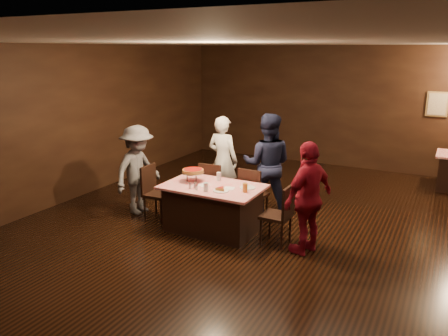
% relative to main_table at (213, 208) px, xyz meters
% --- Properties ---
extents(room, '(10.00, 10.04, 3.02)m').
position_rel_main_table_xyz_m(room, '(0.75, 0.16, 1.75)').
color(room, black).
rests_on(room, ground).
extents(main_table, '(1.60, 1.00, 0.77)m').
position_rel_main_table_xyz_m(main_table, '(0.00, 0.00, 0.00)').
color(main_table, red).
rests_on(main_table, ground).
extents(chair_far_left, '(0.47, 0.47, 0.95)m').
position_rel_main_table_xyz_m(chair_far_left, '(-0.40, 0.75, 0.09)').
color(chair_far_left, black).
rests_on(chair_far_left, ground).
extents(chair_far_right, '(0.44, 0.44, 0.95)m').
position_rel_main_table_xyz_m(chair_far_right, '(0.40, 0.75, 0.09)').
color(chair_far_right, black).
rests_on(chair_far_right, ground).
extents(chair_end_left, '(0.43, 0.43, 0.95)m').
position_rel_main_table_xyz_m(chair_end_left, '(-1.10, 0.00, 0.09)').
color(chair_end_left, black).
rests_on(chair_end_left, ground).
extents(chair_end_right, '(0.43, 0.43, 0.95)m').
position_rel_main_table_xyz_m(chair_end_right, '(1.10, 0.00, 0.09)').
color(chair_end_right, black).
rests_on(chair_end_right, ground).
extents(diner_white_jacket, '(0.64, 0.44, 1.70)m').
position_rel_main_table_xyz_m(diner_white_jacket, '(-0.49, 1.27, 0.47)').
color(diner_white_jacket, white).
rests_on(diner_white_jacket, ground).
extents(diner_navy_hoodie, '(1.05, 0.92, 1.83)m').
position_rel_main_table_xyz_m(diner_navy_hoodie, '(0.46, 1.17, 0.53)').
color(diner_navy_hoodie, black).
rests_on(diner_navy_hoodie, ground).
extents(diner_grey_knit, '(0.68, 1.08, 1.61)m').
position_rel_main_table_xyz_m(diner_grey_knit, '(-1.59, 0.09, 0.42)').
color(diner_grey_knit, slate).
rests_on(diner_grey_knit, ground).
extents(diner_red_shirt, '(0.73, 1.06, 1.67)m').
position_rel_main_table_xyz_m(diner_red_shirt, '(1.60, -0.04, 0.45)').
color(diner_red_shirt, maroon).
rests_on(diner_red_shirt, ground).
extents(pizza_stand, '(0.38, 0.38, 0.22)m').
position_rel_main_table_xyz_m(pizza_stand, '(-0.40, 0.05, 0.57)').
color(pizza_stand, black).
rests_on(pizza_stand, main_table).
extents(plate_with_slice, '(0.25, 0.25, 0.06)m').
position_rel_main_table_xyz_m(plate_with_slice, '(0.25, -0.18, 0.41)').
color(plate_with_slice, white).
rests_on(plate_with_slice, main_table).
extents(plate_empty, '(0.25, 0.25, 0.01)m').
position_rel_main_table_xyz_m(plate_empty, '(0.55, 0.15, 0.39)').
color(plate_empty, white).
rests_on(plate_empty, main_table).
extents(glass_front_left, '(0.08, 0.08, 0.14)m').
position_rel_main_table_xyz_m(glass_front_left, '(0.05, -0.30, 0.46)').
color(glass_front_left, silver).
rests_on(glass_front_left, main_table).
extents(glass_amber, '(0.08, 0.08, 0.14)m').
position_rel_main_table_xyz_m(glass_amber, '(0.60, -0.05, 0.46)').
color(glass_amber, '#BF7F26').
rests_on(glass_amber, main_table).
extents(glass_back, '(0.08, 0.08, 0.14)m').
position_rel_main_table_xyz_m(glass_back, '(-0.05, 0.30, 0.46)').
color(glass_back, silver).
rests_on(glass_back, main_table).
extents(condiments, '(0.17, 0.10, 0.09)m').
position_rel_main_table_xyz_m(condiments, '(-0.18, -0.28, 0.43)').
color(condiments, silver).
rests_on(condiments, main_table).
extents(napkin_center, '(0.19, 0.19, 0.01)m').
position_rel_main_table_xyz_m(napkin_center, '(0.30, 0.00, 0.39)').
color(napkin_center, white).
rests_on(napkin_center, main_table).
extents(napkin_left, '(0.21, 0.21, 0.01)m').
position_rel_main_table_xyz_m(napkin_left, '(-0.15, -0.05, 0.39)').
color(napkin_left, white).
rests_on(napkin_left, main_table).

